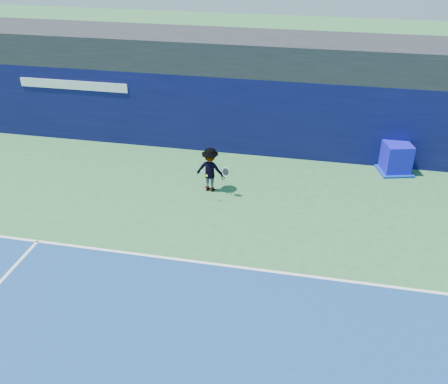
{
  "coord_description": "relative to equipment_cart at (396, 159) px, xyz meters",
  "views": [
    {
      "loc": [
        2.66,
        -7.45,
        8.33
      ],
      "look_at": [
        0.04,
        5.2,
        1.0
      ],
      "focal_mm": 40.0,
      "sensor_mm": 36.0,
      "label": 1
    }
  ],
  "objects": [
    {
      "name": "tennis_ball",
      "position": [
        -6.19,
        -3.47,
        0.44
      ],
      "size": [
        0.07,
        0.07,
        0.07
      ],
      "color": "yellow",
      "rests_on": "ground"
    },
    {
      "name": "baseline",
      "position": [
        -5.45,
        -6.7,
        -0.49
      ],
      "size": [
        24.0,
        0.1,
        0.01
      ],
      "primitive_type": "cube",
      "color": "white",
      "rests_on": "ground"
    },
    {
      "name": "back_wall_assembly",
      "position": [
        -5.45,
        0.8,
        1.0
      ],
      "size": [
        36.0,
        1.03,
        3.0
      ],
      "color": "#0B0C3D",
      "rests_on": "ground"
    },
    {
      "name": "stadium_band",
      "position": [
        -5.45,
        1.8,
        3.1
      ],
      "size": [
        36.0,
        3.0,
        1.2
      ],
      "primitive_type": "cube",
      "color": "black",
      "rests_on": "back_wall_assembly"
    },
    {
      "name": "equipment_cart",
      "position": [
        0.0,
        0.0,
        0.0
      ],
      "size": [
        1.4,
        1.4,
        1.1
      ],
      "color": "#140EC7",
      "rests_on": "ground"
    },
    {
      "name": "tennis_player",
      "position": [
        -6.25,
        -2.72,
        0.27
      ],
      "size": [
        1.26,
        0.71,
        1.54
      ],
      "color": "silver",
      "rests_on": "ground"
    },
    {
      "name": "ground",
      "position": [
        -5.45,
        -9.7,
        -0.5
      ],
      "size": [
        80.0,
        80.0,
        0.0
      ],
      "primitive_type": "plane",
      "color": "#316D3A",
      "rests_on": "ground"
    }
  ]
}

